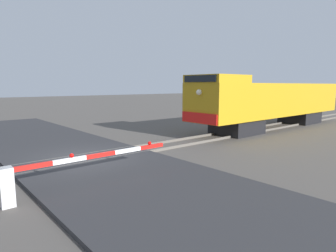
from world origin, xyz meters
name	(u,v)px	position (x,y,z in m)	size (l,w,h in m)	color
ground_plane	(85,161)	(0.00, 0.00, 0.00)	(160.00, 160.00, 0.00)	#514C47
rail_track_left	(78,156)	(-0.72, 0.00, 0.07)	(0.08, 80.00, 0.15)	#59544C
rail_track_right	(92,162)	(0.72, 0.00, 0.07)	(0.08, 80.00, 0.15)	#59544C
road_surface	(85,159)	(0.00, 0.00, 0.07)	(36.00, 6.18, 0.15)	#2D2D30
locomotive	(272,101)	(0.00, 15.76, 2.13)	(3.02, 17.27, 4.03)	black
crossing_gate	(38,174)	(3.35, -2.96, 0.78)	(0.36, 6.13, 1.24)	silver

